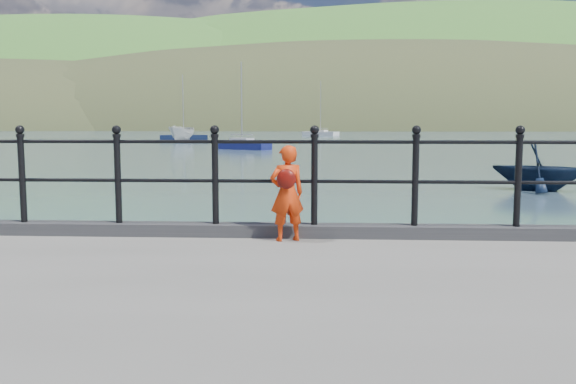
# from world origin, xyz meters

# --- Properties ---
(ground) EXTENTS (600.00, 600.00, 0.00)m
(ground) POSITION_xyz_m (0.00, 0.00, 0.00)
(ground) COLOR #2D4251
(ground) RESTS_ON ground
(kerb) EXTENTS (60.00, 0.30, 0.15)m
(kerb) POSITION_xyz_m (0.00, -0.15, 1.07)
(kerb) COLOR #28282B
(kerb) RESTS_ON quay
(railing) EXTENTS (18.11, 0.11, 1.20)m
(railing) POSITION_xyz_m (0.00, -0.15, 1.82)
(railing) COLOR black
(railing) RESTS_ON kerb
(far_shore) EXTENTS (830.00, 200.00, 156.00)m
(far_shore) POSITION_xyz_m (38.34, 239.41, -22.57)
(far_shore) COLOR #333A21
(far_shore) RESTS_ON ground
(child) EXTENTS (0.48, 0.39, 1.12)m
(child) POSITION_xyz_m (0.29, -0.42, 1.57)
(child) COLOR red
(child) RESTS_ON quay
(launch_white) EXTENTS (2.89, 5.40, 1.98)m
(launch_white) POSITION_xyz_m (-15.40, 62.23, 0.99)
(launch_white) COLOR beige
(launch_white) RESTS_ON ground
(launch_navy) EXTENTS (3.89, 3.66, 1.63)m
(launch_navy) POSITION_xyz_m (8.26, 14.18, 0.81)
(launch_navy) COLOR black
(launch_navy) RESTS_ON ground
(sailboat_deep) EXTENTS (6.70, 5.40, 9.85)m
(sailboat_deep) POSITION_xyz_m (0.46, 101.58, 0.34)
(sailboat_deep) COLOR silver
(sailboat_deep) RESTS_ON ground
(sailboat_port) EXTENTS (5.43, 4.03, 7.76)m
(sailboat_port) POSITION_xyz_m (-6.29, 45.70, 0.34)
(sailboat_port) COLOR #131854
(sailboat_port) RESTS_ON ground
(sailboat_left) EXTENTS (6.42, 3.34, 8.72)m
(sailboat_left) POSITION_xyz_m (-17.47, 72.14, 0.34)
(sailboat_left) COLOR black
(sailboat_left) RESTS_ON ground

